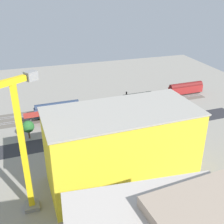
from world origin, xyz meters
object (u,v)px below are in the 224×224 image
object	(u,v)px
locomotive	(139,97)
platform_canopy_near	(86,107)
freight_coach_far	(57,109)
parked_car_4	(126,134)
parked_car_3	(139,131)
street_tree_1	(28,127)
tower_crane	(13,141)
traffic_light	(116,116)
parked_car_0	(182,124)
street_tree_3	(182,106)
parked_car_2	(154,129)
parked_car_1	(167,127)
box_truck_0	(139,144)
construction_building	(121,149)
street_tree_2	(62,121)
box_truck_1	(132,146)
passenger_coach	(186,88)
parked_car_5	(109,137)

from	to	relation	value
locomotive	platform_canopy_near	bearing A→B (deg)	18.30
freight_coach_far	parked_car_4	xyz separation A→B (m)	(-21.77, 25.29, -2.55)
platform_canopy_near	parked_car_3	bearing A→B (deg)	126.98
locomotive	street_tree_1	bearing A→B (deg)	21.74
parked_car_4	tower_crane	world-z (taller)	tower_crane
parked_car_3	freight_coach_far	bearing A→B (deg)	-42.23
parked_car_4	traffic_light	size ratio (longest dim) A/B	0.64
platform_canopy_near	parked_car_0	distance (m)	39.71
parked_car_0	street_tree_3	xyz separation A→B (m)	(-4.61, -8.04, 3.83)
parked_car_2	tower_crane	distance (m)	59.33
parked_car_1	parked_car_2	size ratio (longest dim) A/B	1.08
parked_car_1	street_tree_1	distance (m)	52.43
locomotive	parked_car_3	world-z (taller)	locomotive
freight_coach_far	street_tree_1	distance (m)	20.12
freight_coach_far	parked_car_4	bearing A→B (deg)	130.72
locomotive	street_tree_3	xyz separation A→B (m)	(-10.14, 21.91, 2.79)
locomotive	box_truck_0	size ratio (longest dim) A/B	1.82
platform_canopy_near	construction_building	xyz separation A→B (m)	(0.57, 44.63, 6.82)
platform_canopy_near	box_truck_0	size ratio (longest dim) A/B	5.67
platform_canopy_near	street_tree_3	size ratio (longest dim) A/B	7.53
locomotive	street_tree_2	distance (m)	46.20
parked_car_4	box_truck_0	xyz separation A→B (m)	(-1.16, 9.30, 0.95)
freight_coach_far	tower_crane	bearing A→B (deg)	73.59
freight_coach_far	street_tree_2	size ratio (longest dim) A/B	2.19
parked_car_2	traffic_light	world-z (taller)	traffic_light
platform_canopy_near	tower_crane	distance (m)	58.13
box_truck_1	parked_car_2	bearing A→B (deg)	-142.84
construction_building	street_tree_1	distance (m)	41.12
platform_canopy_near	freight_coach_far	distance (m)	12.39
platform_canopy_near	parked_car_2	xyz separation A→B (m)	(-21.32, 20.91, -3.41)
parked_car_1	passenger_coach	bearing A→B (deg)	-131.18
street_tree_3	traffic_light	xyz separation A→B (m)	(29.57, -0.13, -0.37)
passenger_coach	street_tree_3	world-z (taller)	street_tree_3
street_tree_1	street_tree_2	world-z (taller)	street_tree_2
parked_car_1	box_truck_1	distance (m)	21.33
parked_car_3	box_truck_1	distance (m)	12.54
locomotive	box_truck_1	xyz separation A→B (m)	(19.95, 40.12, -0.22)
tower_crane	box_truck_0	distance (m)	46.58
parked_car_1	parked_car_5	world-z (taller)	parked_car_1
box_truck_0	tower_crane	bearing A→B (deg)	25.26
parked_car_5	parked_car_0	bearing A→B (deg)	-179.81
box_truck_0	locomotive	bearing A→B (deg)	-113.09
parked_car_3	street_tree_3	bearing A→B (deg)	-160.89
platform_canopy_near	parked_car_1	bearing A→B (deg)	142.40
passenger_coach	tower_crane	world-z (taller)	tower_crane
platform_canopy_near	parked_car_0	bearing A→B (deg)	148.62
passenger_coach	parked_car_5	bearing A→B (deg)	30.92
street_tree_3	locomotive	bearing A→B (deg)	-65.18
freight_coach_far	parked_car_2	xyz separation A→B (m)	(-32.98, 25.00, -2.54)
platform_canopy_near	parked_car_0	xyz separation A→B (m)	(-33.78, 20.61, -3.38)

